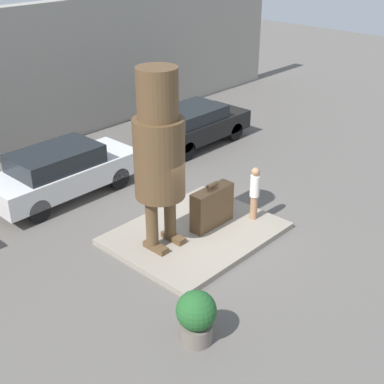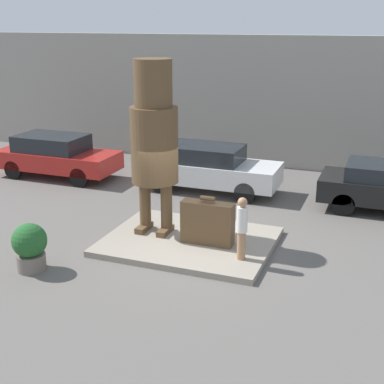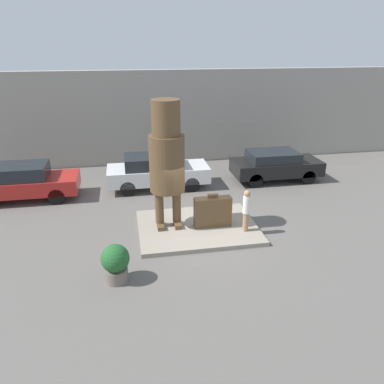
{
  "view_description": "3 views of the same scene",
  "coord_description": "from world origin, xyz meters",
  "px_view_note": "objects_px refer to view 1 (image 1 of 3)",
  "views": [
    {
      "loc": [
        -9.06,
        -8.36,
        7.61
      ],
      "look_at": [
        -0.13,
        0.02,
        1.37
      ],
      "focal_mm": 50.0,
      "sensor_mm": 36.0,
      "label": 1
    },
    {
      "loc": [
        4.69,
        -12.11,
        5.64
      ],
      "look_at": [
        0.12,
        -0.1,
        1.49
      ],
      "focal_mm": 50.0,
      "sensor_mm": 36.0,
      "label": 2
    },
    {
      "loc": [
        -2.44,
        -12.13,
        6.47
      ],
      "look_at": [
        -0.18,
        0.11,
        1.46
      ],
      "focal_mm": 35.0,
      "sensor_mm": 36.0,
      "label": 3
    }
  ],
  "objects_px": {
    "giant_suitcase": "(212,207)",
    "tourist": "(255,191)",
    "parked_car_white": "(62,171)",
    "parked_car_black": "(194,124)",
    "statue_figure": "(159,147)",
    "planter_pot": "(196,316)"
  },
  "relations": [
    {
      "from": "parked_car_black",
      "to": "statue_figure",
      "type": "bearing_deg",
      "value": -143.66
    },
    {
      "from": "statue_figure",
      "to": "giant_suitcase",
      "type": "bearing_deg",
      "value": -11.29
    },
    {
      "from": "giant_suitcase",
      "to": "tourist",
      "type": "distance_m",
      "value": 1.26
    },
    {
      "from": "statue_figure",
      "to": "planter_pot",
      "type": "bearing_deg",
      "value": -122.54
    },
    {
      "from": "giant_suitcase",
      "to": "parked_car_black",
      "type": "xyz_separation_m",
      "value": [
        4.31,
        4.66,
        0.09
      ]
    },
    {
      "from": "giant_suitcase",
      "to": "statue_figure",
      "type": "bearing_deg",
      "value": 168.71
    },
    {
      "from": "statue_figure",
      "to": "giant_suitcase",
      "type": "height_order",
      "value": "statue_figure"
    },
    {
      "from": "giant_suitcase",
      "to": "tourist",
      "type": "height_order",
      "value": "tourist"
    },
    {
      "from": "parked_car_black",
      "to": "planter_pot",
      "type": "xyz_separation_m",
      "value": [
        -7.78,
        -7.29,
        -0.19
      ]
    },
    {
      "from": "statue_figure",
      "to": "parked_car_black",
      "type": "relative_size",
      "value": 1.06
    },
    {
      "from": "giant_suitcase",
      "to": "planter_pot",
      "type": "distance_m",
      "value": 4.36
    },
    {
      "from": "giant_suitcase",
      "to": "parked_car_black",
      "type": "distance_m",
      "value": 6.34
    },
    {
      "from": "giant_suitcase",
      "to": "planter_pot",
      "type": "bearing_deg",
      "value": -142.82
    },
    {
      "from": "parked_car_white",
      "to": "parked_car_black",
      "type": "distance_m",
      "value": 5.89
    },
    {
      "from": "giant_suitcase",
      "to": "planter_pot",
      "type": "xyz_separation_m",
      "value": [
        -3.48,
        -2.64,
        -0.1
      ]
    },
    {
      "from": "statue_figure",
      "to": "parked_car_white",
      "type": "xyz_separation_m",
      "value": [
        0.0,
        4.32,
        -1.98
      ]
    },
    {
      "from": "parked_car_white",
      "to": "parked_car_black",
      "type": "relative_size",
      "value": 1.09
    },
    {
      "from": "planter_pot",
      "to": "statue_figure",
      "type": "bearing_deg",
      "value": 57.46
    },
    {
      "from": "parked_car_white",
      "to": "tourist",
      "type": "bearing_deg",
      "value": -63.15
    },
    {
      "from": "parked_car_white",
      "to": "parked_car_black",
      "type": "xyz_separation_m",
      "value": [
        5.89,
        0.01,
        -0.04
      ]
    },
    {
      "from": "parked_car_white",
      "to": "parked_car_black",
      "type": "bearing_deg",
      "value": 0.13
    },
    {
      "from": "tourist",
      "to": "parked_car_black",
      "type": "bearing_deg",
      "value": 58.4
    }
  ]
}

